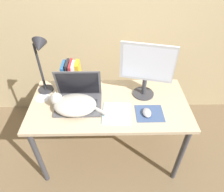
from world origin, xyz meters
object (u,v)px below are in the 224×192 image
(book_row, at_px, (72,75))
(cd_disc, at_px, (42,98))
(cat, at_px, (73,104))
(notepad, at_px, (116,113))
(laptop, at_px, (78,98))
(computer_mouse, at_px, (147,113))
(external_monitor, at_px, (146,68))
(desk_lamp, at_px, (40,57))

(book_row, xyz_separation_m, cd_disc, (-0.25, -0.16, -0.12))
(cat, xyz_separation_m, book_row, (-0.04, 0.30, 0.07))
(notepad, bearing_deg, cd_disc, 162.24)
(book_row, relative_size, cd_disc, 2.11)
(laptop, height_order, computer_mouse, laptop)
(external_monitor, bearing_deg, book_row, 168.79)
(notepad, height_order, cd_disc, notepad)
(cat, xyz_separation_m, computer_mouse, (0.57, -0.07, -0.03))
(book_row, distance_m, notepad, 0.54)
(laptop, xyz_separation_m, book_row, (-0.08, 0.23, 0.07))
(desk_lamp, relative_size, cd_disc, 4.31)
(external_monitor, xyz_separation_m, cd_disc, (-0.87, -0.04, -0.27))
(cd_disc, bearing_deg, computer_mouse, -13.82)
(external_monitor, xyz_separation_m, desk_lamp, (-0.82, 0.04, 0.08))
(book_row, bearing_deg, external_monitor, -11.21)
(external_monitor, relative_size, book_row, 1.86)
(notepad, bearing_deg, computer_mouse, -2.72)
(computer_mouse, xyz_separation_m, book_row, (-0.62, 0.37, 0.10))
(laptop, bearing_deg, book_row, 108.28)
(external_monitor, distance_m, cd_disc, 0.91)
(laptop, relative_size, computer_mouse, 3.66)
(computer_mouse, height_order, book_row, book_row)
(notepad, bearing_deg, cat, 170.22)
(desk_lamp, bearing_deg, book_row, 21.93)
(external_monitor, relative_size, computer_mouse, 4.70)
(external_monitor, bearing_deg, laptop, -168.88)
(computer_mouse, height_order, desk_lamp, desk_lamp)
(external_monitor, xyz_separation_m, book_row, (-0.62, 0.12, -0.15))
(external_monitor, height_order, cd_disc, external_monitor)
(cat, xyz_separation_m, external_monitor, (0.58, 0.18, 0.22))
(cat, distance_m, book_row, 0.31)
(laptop, bearing_deg, cd_disc, 167.50)
(external_monitor, height_order, book_row, external_monitor)
(external_monitor, bearing_deg, cd_disc, -177.63)
(cat, height_order, notepad, cat)
(laptop, height_order, cat, laptop)
(cd_disc, bearing_deg, laptop, -12.50)
(cd_disc, bearing_deg, external_monitor, 2.37)
(laptop, height_order, notepad, laptop)
(laptop, xyz_separation_m, notepad, (0.31, -0.13, -0.05))
(laptop, xyz_separation_m, cd_disc, (-0.32, 0.07, -0.05))
(cat, bearing_deg, laptop, 64.03)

